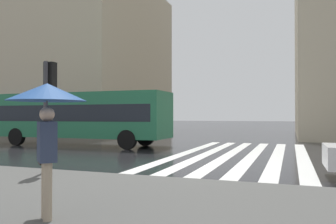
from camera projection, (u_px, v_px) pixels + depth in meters
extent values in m
plane|color=black|center=(193.00, 166.00, 11.49)|extent=(220.00, 220.00, 0.00)
cube|color=silver|center=(303.00, 157.00, 14.02)|extent=(13.00, 0.50, 0.01)
cube|color=silver|center=(277.00, 156.00, 14.36)|extent=(13.00, 0.50, 0.01)
cube|color=silver|center=(253.00, 155.00, 14.70)|extent=(13.00, 0.50, 0.01)
cube|color=silver|center=(230.00, 154.00, 15.04)|extent=(13.00, 0.50, 0.01)
cube|color=silver|center=(208.00, 153.00, 15.39)|extent=(13.00, 0.50, 0.01)
cube|color=silver|center=(187.00, 152.00, 15.73)|extent=(13.00, 0.50, 0.01)
cube|color=beige|center=(38.00, 63.00, 39.77)|extent=(16.93, 27.35, 15.82)
cylinder|color=#333338|center=(46.00, 117.00, 9.27)|extent=(0.12, 0.12, 3.05)
cube|color=black|center=(50.00, 77.00, 9.45)|extent=(0.22, 0.30, 0.85)
sphere|color=red|center=(53.00, 68.00, 9.57)|extent=(0.17, 0.17, 0.17)
sphere|color=orange|center=(53.00, 78.00, 9.57)|extent=(0.17, 0.17, 0.17)
sphere|color=green|center=(53.00, 88.00, 9.56)|extent=(0.17, 0.17, 0.17)
cube|color=#236B47|center=(77.00, 115.00, 19.60)|extent=(2.50, 11.00, 2.50)
cube|color=black|center=(77.00, 113.00, 19.60)|extent=(2.52, 10.34, 0.90)
cylinder|color=black|center=(146.00, 137.00, 19.35)|extent=(0.30, 1.00, 1.00)
cylinder|color=black|center=(127.00, 140.00, 17.19)|extent=(0.30, 1.00, 1.00)
cylinder|color=black|center=(44.00, 135.00, 21.80)|extent=(0.30, 1.00, 1.00)
cylinder|color=black|center=(17.00, 137.00, 19.64)|extent=(0.30, 1.00, 1.00)
cube|color=#2D3851|center=(47.00, 142.00, 5.06)|extent=(0.45, 0.46, 0.60)
sphere|color=beige|center=(47.00, 114.00, 5.06)|extent=(0.22, 0.22, 0.22)
cylinder|color=tan|center=(48.00, 192.00, 4.97)|extent=(0.13, 0.13, 0.86)
cylinder|color=tan|center=(46.00, 189.00, 5.13)|extent=(0.13, 0.13, 0.86)
cube|color=black|center=(44.00, 156.00, 5.30)|extent=(0.31, 0.31, 0.24)
cone|color=#1E478C|center=(47.00, 92.00, 5.07)|extent=(1.17, 1.17, 0.26)
cylinder|color=#4C4C51|center=(47.00, 128.00, 5.06)|extent=(0.02, 0.02, 0.81)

